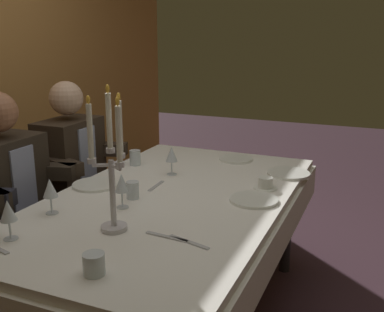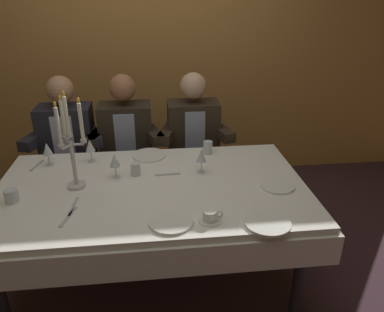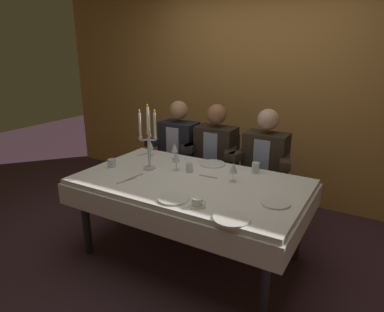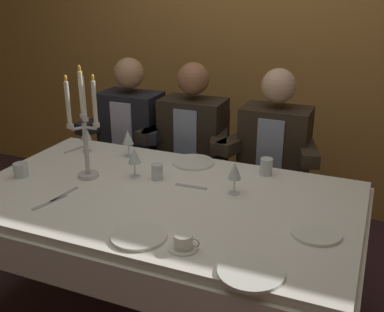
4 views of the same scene
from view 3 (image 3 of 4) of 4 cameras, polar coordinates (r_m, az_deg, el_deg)
ground_plane at (r=3.24m, az=-0.29°, el=-16.18°), size 12.00×12.00×0.00m
back_wall at (r=4.23m, az=11.45°, el=11.15°), size 6.00×0.12×2.70m
dining_table at (r=2.94m, az=-0.31°, el=-6.08°), size 1.94×1.14×0.74m
candelabra at (r=3.08m, az=-7.25°, el=2.57°), size 0.15×0.17×0.60m
dinner_plate_0 at (r=2.53m, az=13.70°, el=-7.59°), size 0.21×0.21×0.01m
dinner_plate_1 at (r=3.26m, az=3.43°, el=-1.33°), size 0.24×0.24×0.01m
dinner_plate_2 at (r=2.53m, az=-3.11°, el=-7.08°), size 0.24×0.24×0.01m
dinner_plate_3 at (r=2.27m, az=6.60°, el=-10.30°), size 0.24×0.24×0.01m
wine_glass_0 at (r=3.38m, az=-2.92°, el=1.31°), size 0.07×0.07×0.16m
wine_glass_1 at (r=2.84m, az=6.92°, el=-2.04°), size 0.07×0.07×0.16m
wine_glass_2 at (r=3.08m, az=-2.62°, el=-0.31°), size 0.07×0.07×0.16m
wine_glass_3 at (r=3.51m, az=-6.97°, el=1.84°), size 0.07×0.07×0.16m
water_tumbler_0 at (r=3.05m, az=-0.45°, el=-1.90°), size 0.06×0.06×0.09m
water_tumbler_1 at (r=3.09m, az=10.54°, el=-1.92°), size 0.07×0.07×0.09m
water_tumbler_2 at (r=3.27m, az=-13.21°, el=-1.16°), size 0.08×0.08×0.08m
coffee_cup_0 at (r=2.42m, az=0.88°, el=-7.73°), size 0.13×0.12×0.06m
knife_0 at (r=2.92m, az=-10.85°, el=-4.02°), size 0.07×0.19×0.01m
knife_1 at (r=2.98m, az=-9.47°, el=-3.45°), size 0.03×0.19×0.01m
fork_2 at (r=2.95m, az=2.74°, el=-3.43°), size 0.17×0.03×0.01m
spoon_3 at (r=3.59m, az=-8.00°, el=0.30°), size 0.06×0.17×0.01m
seated_diner_0 at (r=3.95m, az=-2.14°, el=1.93°), size 0.63×0.48×1.24m
seated_diner_1 at (r=3.72m, az=4.04°, el=0.93°), size 0.63×0.48×1.24m
seated_diner_2 at (r=3.52m, az=12.16°, el=-0.41°), size 0.63×0.48×1.24m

